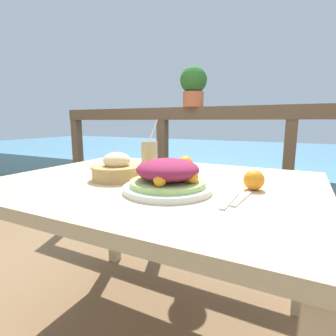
{
  "coord_description": "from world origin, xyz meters",
  "views": [
    {
      "loc": [
        0.51,
        -0.89,
        0.94
      ],
      "look_at": [
        0.07,
        -0.03,
        0.76
      ],
      "focal_mm": 28.0,
      "sensor_mm": 36.0,
      "label": 1
    }
  ],
  "objects_px": {
    "salad_plate": "(168,178)",
    "drink_glass": "(149,157)",
    "bread_basket": "(117,169)",
    "potted_plant": "(193,85)"
  },
  "relations": [
    {
      "from": "bread_basket",
      "to": "potted_plant",
      "type": "height_order",
      "value": "potted_plant"
    },
    {
      "from": "salad_plate",
      "to": "drink_glass",
      "type": "distance_m",
      "value": 0.34
    },
    {
      "from": "drink_glass",
      "to": "salad_plate",
      "type": "bearing_deg",
      "value": -48.78
    },
    {
      "from": "salad_plate",
      "to": "drink_glass",
      "type": "relative_size",
      "value": 1.24
    },
    {
      "from": "drink_glass",
      "to": "potted_plant",
      "type": "relative_size",
      "value": 0.85
    },
    {
      "from": "drink_glass",
      "to": "potted_plant",
      "type": "bearing_deg",
      "value": 97.6
    },
    {
      "from": "salad_plate",
      "to": "drink_glass",
      "type": "height_order",
      "value": "drink_glass"
    },
    {
      "from": "salad_plate",
      "to": "potted_plant",
      "type": "distance_m",
      "value": 1.19
    },
    {
      "from": "bread_basket",
      "to": "potted_plant",
      "type": "distance_m",
      "value": 1.08
    },
    {
      "from": "drink_glass",
      "to": "bread_basket",
      "type": "height_order",
      "value": "drink_glass"
    }
  ]
}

